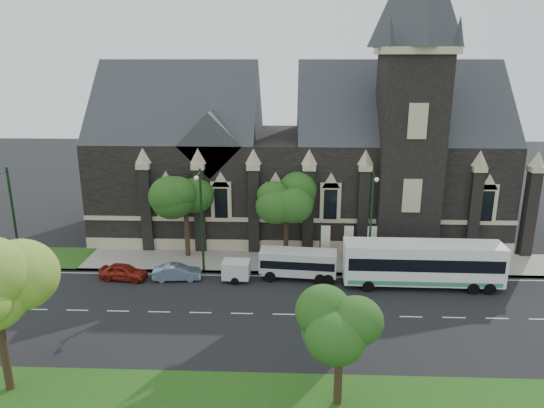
{
  "coord_description": "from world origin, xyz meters",
  "views": [
    {
      "loc": [
        3.45,
        -32.34,
        17.58
      ],
      "look_at": [
        1.91,
        6.0,
        6.46
      ],
      "focal_mm": 33.27,
      "sensor_mm": 36.0,
      "label": 1
    }
  ],
  "objects_px": {
    "box_trailer": "(236,270)",
    "street_lamp_mid": "(201,215)",
    "banner_flag_left": "(324,240)",
    "banner_flag_center": "(347,240)",
    "shuttle_bus": "(298,262)",
    "street_lamp_near": "(371,217)",
    "tree_walk_left": "(188,196)",
    "banner_flag_right": "(370,241)",
    "tree_walk_right": "(289,196)",
    "street_lamp_far": "(12,213)",
    "sedan": "(177,272)",
    "car_far_red": "(123,272)",
    "tree_park_east": "(344,323)",
    "tour_coach": "(422,263)"
  },
  "relations": [
    {
      "from": "banner_flag_right",
      "to": "sedan",
      "type": "height_order",
      "value": "banner_flag_right"
    },
    {
      "from": "banner_flag_left",
      "to": "box_trailer",
      "type": "distance_m",
      "value": 8.18
    },
    {
      "from": "tree_park_east",
      "to": "banner_flag_right",
      "type": "bearing_deg",
      "value": 77.35
    },
    {
      "from": "shuttle_bus",
      "to": "car_far_red",
      "type": "relative_size",
      "value": 1.63
    },
    {
      "from": "banner_flag_left",
      "to": "car_far_red",
      "type": "relative_size",
      "value": 1.02
    },
    {
      "from": "tree_walk_right",
      "to": "street_lamp_mid",
      "type": "height_order",
      "value": "street_lamp_mid"
    },
    {
      "from": "banner_flag_left",
      "to": "tour_coach",
      "type": "relative_size",
      "value": 0.32
    },
    {
      "from": "street_lamp_near",
      "to": "banner_flag_left",
      "type": "xyz_separation_m",
      "value": [
        -3.71,
        1.91,
        -2.73
      ]
    },
    {
      "from": "tree_walk_right",
      "to": "street_lamp_far",
      "type": "distance_m",
      "value": 23.5
    },
    {
      "from": "banner_flag_center",
      "to": "shuttle_bus",
      "type": "bearing_deg",
      "value": -146.26
    },
    {
      "from": "banner_flag_center",
      "to": "sedan",
      "type": "distance_m",
      "value": 14.7
    },
    {
      "from": "street_lamp_near",
      "to": "banner_flag_right",
      "type": "xyz_separation_m",
      "value": [
        0.29,
        1.91,
        -2.73
      ]
    },
    {
      "from": "tour_coach",
      "to": "tree_park_east",
      "type": "bearing_deg",
      "value": -117.39
    },
    {
      "from": "tree_park_east",
      "to": "street_lamp_near",
      "type": "relative_size",
      "value": 0.7
    },
    {
      "from": "tree_walk_left",
      "to": "car_far_red",
      "type": "height_order",
      "value": "tree_walk_left"
    },
    {
      "from": "tree_park_east",
      "to": "banner_flag_center",
      "type": "bearing_deg",
      "value": 83.43
    },
    {
      "from": "box_trailer",
      "to": "street_lamp_mid",
      "type": "bearing_deg",
      "value": 155.41
    },
    {
      "from": "tree_park_east",
      "to": "banner_flag_right",
      "type": "xyz_separation_m",
      "value": [
        4.11,
        18.32,
        -2.24
      ]
    },
    {
      "from": "tree_park_east",
      "to": "box_trailer",
      "type": "bearing_deg",
      "value": 115.72
    },
    {
      "from": "tree_walk_left",
      "to": "street_lamp_near",
      "type": "bearing_deg",
      "value": -12.87
    },
    {
      "from": "sedan",
      "to": "banner_flag_center",
      "type": "bearing_deg",
      "value": -82.22
    },
    {
      "from": "street_lamp_far",
      "to": "banner_flag_left",
      "type": "xyz_separation_m",
      "value": [
        26.29,
        1.91,
        -2.73
      ]
    },
    {
      "from": "street_lamp_near",
      "to": "shuttle_bus",
      "type": "relative_size",
      "value": 1.4
    },
    {
      "from": "tree_walk_right",
      "to": "shuttle_bus",
      "type": "bearing_deg",
      "value": -79.07
    },
    {
      "from": "street_lamp_mid",
      "to": "sedan",
      "type": "relative_size",
      "value": 2.29
    },
    {
      "from": "tree_park_east",
      "to": "tree_walk_left",
      "type": "distance_m",
      "value": 23.36
    },
    {
      "from": "tree_park_east",
      "to": "tree_walk_left",
      "type": "xyz_separation_m",
      "value": [
        -11.97,
        20.03,
        1.12
      ]
    },
    {
      "from": "street_lamp_far",
      "to": "sedan",
      "type": "height_order",
      "value": "street_lamp_far"
    },
    {
      "from": "street_lamp_near",
      "to": "shuttle_bus",
      "type": "height_order",
      "value": "street_lamp_near"
    },
    {
      "from": "banner_flag_center",
      "to": "shuttle_bus",
      "type": "xyz_separation_m",
      "value": [
        -4.2,
        -2.81,
        -0.97
      ]
    },
    {
      "from": "tree_walk_left",
      "to": "sedan",
      "type": "relative_size",
      "value": 1.94
    },
    {
      "from": "banner_flag_left",
      "to": "box_trailer",
      "type": "bearing_deg",
      "value": -154.76
    },
    {
      "from": "banner_flag_left",
      "to": "car_far_red",
      "type": "xyz_separation_m",
      "value": [
        -16.61,
        -3.57,
        -1.71
      ]
    },
    {
      "from": "shuttle_bus",
      "to": "street_lamp_far",
      "type": "bearing_deg",
      "value": -177.18
    },
    {
      "from": "tree_walk_right",
      "to": "shuttle_bus",
      "type": "height_order",
      "value": "tree_walk_right"
    },
    {
      "from": "banner_flag_center",
      "to": "tree_park_east",
      "type": "bearing_deg",
      "value": -96.57
    },
    {
      "from": "tree_walk_left",
      "to": "street_lamp_mid",
      "type": "bearing_deg",
      "value": -63.53
    },
    {
      "from": "banner_flag_left",
      "to": "banner_flag_center",
      "type": "xyz_separation_m",
      "value": [
        2.0,
        0.0,
        0.0
      ]
    },
    {
      "from": "banner_flag_left",
      "to": "street_lamp_near",
      "type": "bearing_deg",
      "value": -27.18
    },
    {
      "from": "tree_park_east",
      "to": "shuttle_bus",
      "type": "bearing_deg",
      "value": 97.68
    },
    {
      "from": "tree_walk_left",
      "to": "tour_coach",
      "type": "relative_size",
      "value": 0.61
    },
    {
      "from": "banner_flag_left",
      "to": "shuttle_bus",
      "type": "xyz_separation_m",
      "value": [
        -2.2,
        -2.81,
        -0.97
      ]
    },
    {
      "from": "banner_flag_left",
      "to": "banner_flag_right",
      "type": "relative_size",
      "value": 1.0
    },
    {
      "from": "tree_walk_left",
      "to": "box_trailer",
      "type": "xyz_separation_m",
      "value": [
        4.8,
        -5.14,
        -4.77
      ]
    },
    {
      "from": "street_lamp_mid",
      "to": "car_far_red",
      "type": "bearing_deg",
      "value": -165.28
    },
    {
      "from": "banner_flag_right",
      "to": "box_trailer",
      "type": "height_order",
      "value": "banner_flag_right"
    },
    {
      "from": "street_lamp_far",
      "to": "car_far_red",
      "type": "bearing_deg",
      "value": -9.75
    },
    {
      "from": "street_lamp_near",
      "to": "shuttle_bus",
      "type": "xyz_separation_m",
      "value": [
        -5.92,
        -0.9,
        -3.7
      ]
    },
    {
      "from": "banner_flag_right",
      "to": "street_lamp_mid",
      "type": "bearing_deg",
      "value": -172.4
    },
    {
      "from": "banner_flag_center",
      "to": "street_lamp_near",
      "type": "bearing_deg",
      "value": -48.07
    }
  ]
}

